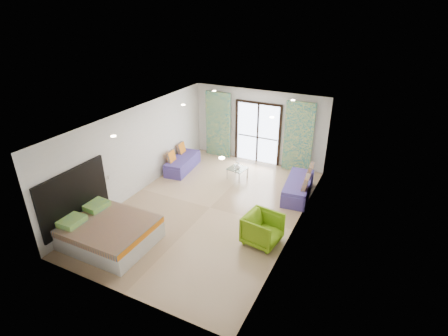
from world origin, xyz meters
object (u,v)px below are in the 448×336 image
at_px(coffee_table, 237,169).
at_px(armchair, 263,228).
at_px(bed, 109,232).
at_px(daybed_left, 182,163).
at_px(daybed_right, 298,187).

height_order(coffee_table, armchair, armchair).
relative_size(bed, daybed_left, 1.20).
height_order(bed, armchair, armchair).
distance_m(bed, coffee_table, 4.84).
distance_m(coffee_table, armchair, 3.55).
bearing_deg(bed, daybed_right, 50.77).
xyz_separation_m(daybed_right, armchair, (-0.17, -2.71, 0.15)).
distance_m(daybed_left, daybed_right, 4.23).
relative_size(daybed_right, armchair, 2.23).
height_order(daybed_left, armchair, armchair).
bearing_deg(bed, daybed_left, 98.25).
height_order(daybed_right, coffee_table, daybed_right).
bearing_deg(daybed_left, daybed_right, -6.45).
distance_m(daybed_right, coffee_table, 2.19).
bearing_deg(daybed_right, coffee_table, 168.21).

